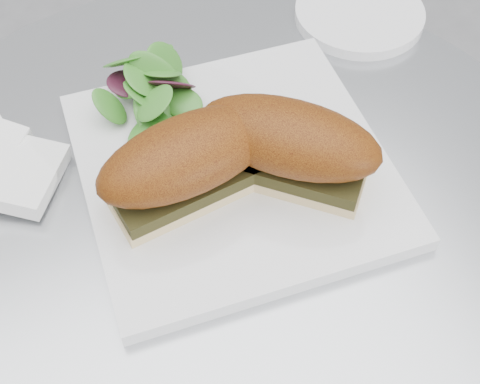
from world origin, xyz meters
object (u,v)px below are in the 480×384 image
object	(u,v)px
plate	(234,168)
sandwich_right	(288,144)
sandwich_left	(188,161)
saucer	(359,14)

from	to	relation	value
plate	sandwich_right	size ratio (longest dim) A/B	1.65
sandwich_left	saucer	world-z (taller)	sandwich_left
sandwich_left	saucer	distance (m)	0.33
plate	sandwich_left	world-z (taller)	sandwich_left
plate	sandwich_left	distance (m)	0.07
plate	sandwich_right	xyz separation A→B (m)	(0.04, -0.03, 0.05)
sandwich_right	sandwich_left	bearing A→B (deg)	-147.89
sandwich_right	saucer	world-z (taller)	sandwich_right
saucer	sandwich_right	bearing A→B (deg)	-136.76
plate	saucer	world-z (taller)	plate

